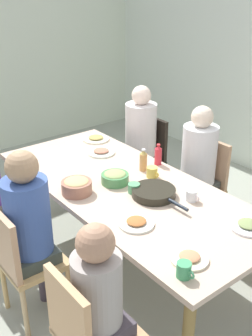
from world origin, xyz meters
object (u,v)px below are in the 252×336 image
at_px(chair_4, 22,258).
at_px(serving_pan, 154,193).
at_px(person_3, 198,162).
at_px(cup_0, 134,188).
at_px(dining_table, 126,193).
at_px(person_0, 100,299).
at_px(plate_3, 189,258).
at_px(plate_2, 101,152).
at_px(bowl_1, 77,186).
at_px(plate_1, 96,138).
at_px(cup_2, 152,172).
at_px(person_4, 30,222).
at_px(chair_2, 146,155).
at_px(cup_3, 184,270).
at_px(cup_1, 192,196).
at_px(bottle_1, 158,155).
at_px(plate_0, 248,225).
at_px(person_2, 140,135).
at_px(plate_4, 136,223).
at_px(chair_0, 86,332).
at_px(chair_3, 203,182).
at_px(bowl_0, 115,177).
at_px(bottle_0, 143,160).

height_order(chair_4, serving_pan, chair_4).
relative_size(person_3, cup_0, 9.94).
bearing_deg(dining_table, person_0, -45.37).
bearing_deg(plate_3, person_3, 130.73).
bearing_deg(cup_0, plate_2, 163.07).
bearing_deg(bowl_1, plate_2, 131.03).
relative_size(plate_1, cup_2, 2.11).
height_order(person_4, plate_1, person_4).
xyz_separation_m(chair_2, cup_3, (1.80, -1.30, 0.30)).
distance_m(cup_1, bottle_1, 0.65).
bearing_deg(cup_2, cup_0, -68.47).
bearing_deg(plate_0, person_2, 162.56).
bearing_deg(serving_pan, plate_4, -58.51).
bearing_deg(bottle_1, cup_3, -36.72).
bearing_deg(person_0, dining_table, 134.63).
bearing_deg(bottle_1, plate_2, -153.34).
bearing_deg(serving_pan, chair_0, -60.65).
relative_size(chair_2, chair_3, 1.00).
bearing_deg(bowl_0, person_2, 129.79).
height_order(plate_1, plate_2, same).
relative_size(plate_0, plate_2, 1.01).
distance_m(cup_1, cup_2, 0.46).
relative_size(chair_4, bottle_1, 4.90).
relative_size(chair_3, person_4, 0.71).
bearing_deg(chair_2, cup_3, -35.74).
bearing_deg(plate_1, person_0, -34.00).
distance_m(chair_2, person_3, 0.83).
xyz_separation_m(dining_table, bottle_0, (-0.13, 0.28, 0.16)).
bearing_deg(chair_4, cup_1, 67.32).
xyz_separation_m(plate_4, bottle_0, (-0.59, 0.56, 0.07)).
distance_m(cup_0, cup_3, 0.97).
distance_m(plate_3, bowl_1, 1.07).
distance_m(chair_2, bowl_1, 1.45).
bearing_deg(plate_3, chair_0, -102.42).
distance_m(bowl_0, bottle_0, 0.32).
bearing_deg(serving_pan, chair_3, 106.98).
distance_m(plate_2, bottle_0, 0.51).
relative_size(chair_0, plate_3, 4.08).
xyz_separation_m(chair_0, serving_pan, (-0.54, 0.96, 0.29)).
relative_size(dining_table, cup_3, 20.24).
bearing_deg(bottle_0, cup_0, -50.29).
relative_size(person_2, cup_3, 10.75).
xyz_separation_m(bowl_1, bottle_0, (0.01, 0.64, 0.03)).
bearing_deg(bowl_1, cup_1, 43.95).
xyz_separation_m(dining_table, chair_3, (0.00, 0.90, -0.19)).
bearing_deg(person_0, bottle_0, 130.31).
relative_size(plate_2, bottle_0, 1.32).
bearing_deg(chair_4, bowl_0, 95.87).
height_order(person_2, bottle_1, person_2).
bearing_deg(cup_3, person_0, -118.36).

